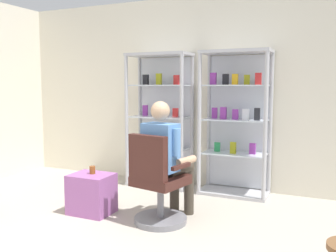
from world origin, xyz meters
TOP-DOWN VIEW (x-y plane):
  - back_wall at (0.00, 3.00)m, footprint 6.00×0.10m
  - display_cabinet_left at (-0.55, 2.76)m, footprint 0.90×0.45m
  - display_cabinet_right at (0.55, 2.76)m, footprint 0.90×0.45m
  - office_chair at (0.08, 1.32)m, footprint 0.61×0.57m
  - seated_shopkeeper at (0.12, 1.48)m, footprint 0.54×0.61m
  - storage_crate at (-0.74, 1.31)m, footprint 0.47×0.37m
  - tea_glass at (-0.75, 1.34)m, footprint 0.07×0.07m

SIDE VIEW (x-z plane):
  - storage_crate at x=-0.74m, z-range 0.00..0.45m
  - office_chair at x=0.08m, z-range -0.09..0.87m
  - tea_glass at x=-0.75m, z-range 0.45..0.54m
  - seated_shopkeeper at x=0.12m, z-range 0.07..1.36m
  - display_cabinet_left at x=-0.55m, z-range 0.01..1.91m
  - display_cabinet_right at x=0.55m, z-range 0.02..1.92m
  - back_wall at x=0.00m, z-range 0.00..2.70m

